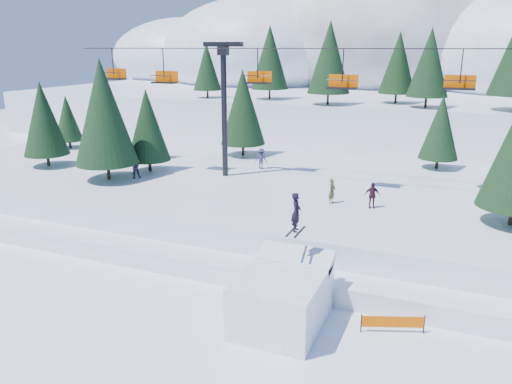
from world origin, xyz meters
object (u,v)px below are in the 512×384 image
at_px(chairlift, 349,93).
at_px(banner_far, 476,307).
at_px(jump_kicker, 283,297).
at_px(banner_near, 393,322).

bearing_deg(chairlift, banner_far, -51.44).
height_order(jump_kicker, chairlift, chairlift).
bearing_deg(jump_kicker, chairlift, 92.59).
distance_m(jump_kicker, chairlift, 17.30).
bearing_deg(chairlift, jump_kicker, -87.41).
height_order(banner_near, banner_far, same).
relative_size(jump_kicker, banner_far, 2.19).
distance_m(chairlift, banner_far, 16.93).
bearing_deg(banner_near, jump_kicker, -167.07).
distance_m(banner_near, banner_far, 4.53).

